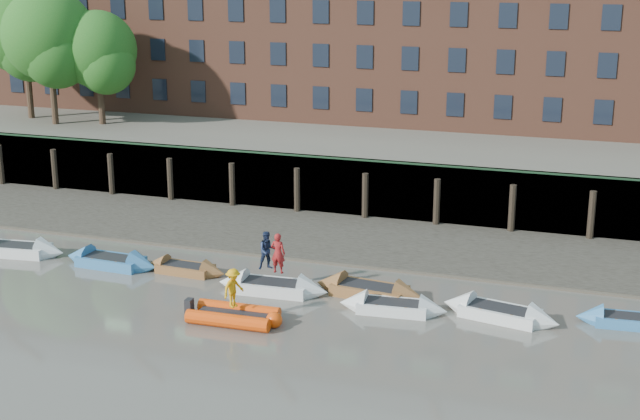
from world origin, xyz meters
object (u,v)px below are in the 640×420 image
at_px(rowboat_6, 500,313).
at_px(rib_tender, 237,316).
at_px(rowboat_0, 16,250).
at_px(rowboat_4, 369,291).
at_px(rowboat_1, 111,261).
at_px(person_rib_crew, 233,288).
at_px(rowboat_3, 273,287).
at_px(person_rower_a, 278,253).
at_px(rowboat_5, 393,307).
at_px(rowboat_7, 630,321).
at_px(rowboat_2, 185,269).
at_px(person_rower_b, 267,250).

relative_size(rowboat_6, rib_tender, 1.32).
distance_m(rowboat_0, rowboat_4, 17.85).
bearing_deg(rowboat_1, rowboat_4, 3.50).
bearing_deg(person_rib_crew, rib_tender, -95.21).
bearing_deg(rowboat_3, rib_tender, -95.25).
height_order(rowboat_6, rib_tender, rowboat_6).
bearing_deg(person_rower_a, rowboat_4, -165.04).
relative_size(rowboat_0, rowboat_6, 1.03).
bearing_deg(rib_tender, person_rower_a, 81.20).
height_order(rowboat_5, rowboat_6, rowboat_6).
bearing_deg(rowboat_5, rowboat_4, 129.54).
distance_m(rowboat_0, rowboat_7, 28.44).
height_order(rowboat_2, rib_tender, rowboat_2).
distance_m(rowboat_4, rowboat_6, 5.68).
bearing_deg(person_rib_crew, rowboat_3, 15.00).
distance_m(rowboat_0, rib_tender, 14.28).
height_order(rowboat_3, person_rower_a, person_rower_a).
bearing_deg(rowboat_5, rowboat_3, 169.80).
distance_m(rowboat_3, person_rower_a, 1.62).
xyz_separation_m(rowboat_2, rowboat_5, (10.19, -1.53, 0.02)).
xyz_separation_m(rowboat_0, rowboat_6, (23.49, -0.60, -0.01)).
distance_m(rib_tender, person_rib_crew, 1.14).
xyz_separation_m(rowboat_1, person_rower_a, (8.73, -0.79, 1.60)).
relative_size(rowboat_0, person_rower_a, 2.91).
height_order(rowboat_0, rib_tender, rowboat_0).
height_order(rowboat_6, person_rib_crew, person_rib_crew).
distance_m(rib_tender, person_rower_b, 4.05).
bearing_deg(rowboat_7, rowboat_1, 176.22).
xyz_separation_m(rowboat_0, rib_tender, (13.62, -4.29, 0.03)).
height_order(rowboat_1, person_rower_b, person_rower_b).
distance_m(rowboat_7, person_rower_b, 15.09).
height_order(rowboat_7, person_rib_crew, person_rib_crew).
xyz_separation_m(person_rower_a, person_rower_b, (-0.60, 0.31, -0.04)).
distance_m(rowboat_0, rowboat_2, 9.05).
height_order(rowboat_1, person_rib_crew, person_rib_crew).
bearing_deg(person_rower_b, rowboat_0, 142.86).
height_order(rowboat_2, rowboat_6, rowboat_6).
relative_size(rowboat_7, person_rower_a, 2.38).
height_order(rowboat_0, rowboat_5, rowboat_0).
xyz_separation_m(rowboat_2, rowboat_6, (14.44, -0.84, 0.04)).
height_order(rowboat_2, person_rib_crew, person_rib_crew).
xyz_separation_m(rowboat_5, rowboat_6, (4.25, 0.70, 0.02)).
bearing_deg(person_rower_b, person_rower_a, -61.82).
bearing_deg(rowboat_4, rowboat_5, -39.13).
bearing_deg(rowboat_7, person_rower_b, 178.56).
bearing_deg(rowboat_4, rib_tender, -127.44).
relative_size(rowboat_1, rowboat_4, 0.96).
xyz_separation_m(rowboat_7, person_rower_b, (-14.98, -0.85, 1.60)).
bearing_deg(rowboat_6, rowboat_0, -169.62).
bearing_deg(person_rower_b, rowboat_7, -31.60).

